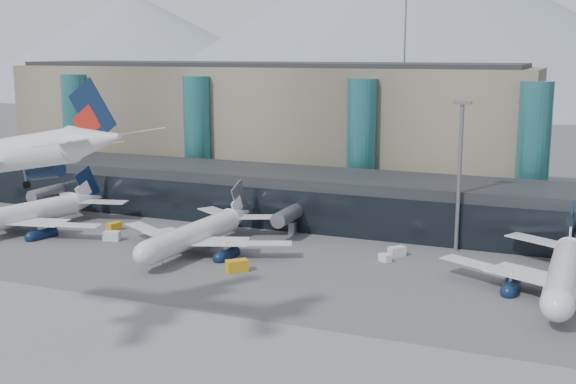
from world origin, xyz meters
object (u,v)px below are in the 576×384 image
object	(u,v)px
hero_jet	(18,146)
jet_parked_right	(566,259)
lightmast_mid	(460,168)
veh_a	(112,236)
jet_parked_mid	(204,224)
veh_b	(114,226)
veh_d	(397,252)
veh_h	(237,266)
jet_parked_left	(34,206)
veh_g	(385,258)

from	to	relation	value
hero_jet	jet_parked_right	size ratio (longest dim) A/B	0.86
lightmast_mid	jet_parked_right	xyz separation A→B (m)	(17.89, -15.48, -9.86)
hero_jet	veh_a	bearing A→B (deg)	120.93
jet_parked_mid	veh_b	world-z (taller)	jet_parked_mid
jet_parked_right	veh_d	distance (m)	27.84
jet_parked_mid	veh_a	distance (m)	18.57
veh_a	hero_jet	bearing A→B (deg)	-80.69
jet_parked_mid	veh_b	size ratio (longest dim) A/B	13.21
lightmast_mid	veh_d	distance (m)	17.72
lightmast_mid	jet_parked_right	world-z (taller)	lightmast_mid
jet_parked_mid	veh_h	distance (m)	15.27
jet_parked_mid	jet_parked_right	size ratio (longest dim) A/B	0.95
jet_parked_left	lightmast_mid	bearing A→B (deg)	-65.85
lightmast_mid	jet_parked_mid	xyz separation A→B (m)	(-40.60, -15.56, -10.09)
lightmast_mid	veh_b	world-z (taller)	lightmast_mid
jet_parked_mid	veh_d	world-z (taller)	jet_parked_mid
veh_g	jet_parked_right	bearing A→B (deg)	27.67
jet_parked_left	veh_a	distance (m)	19.20
veh_g	hero_jet	bearing A→B (deg)	-81.99
jet_parked_right	veh_g	distance (m)	28.04
jet_parked_left	veh_b	world-z (taller)	jet_parked_left
veh_b	jet_parked_mid	bearing A→B (deg)	-86.73
veh_g	jet_parked_left	bearing A→B (deg)	-139.98
hero_jet	veh_g	bearing A→B (deg)	66.70
jet_parked_left	jet_parked_right	xyz separation A→B (m)	(95.44, 0.05, 0.05)
veh_b	veh_d	xyz separation A→B (m)	(54.28, 3.31, 0.03)
hero_jet	veh_d	bearing A→B (deg)	67.51
veh_a	veh_g	bearing A→B (deg)	-9.76
veh_a	jet_parked_right	bearing A→B (deg)	-15.32
veh_b	veh_g	bearing A→B (deg)	-75.11
veh_h	hero_jet	bearing A→B (deg)	-146.10
veh_a	veh_d	world-z (taller)	veh_a
veh_h	veh_g	bearing A→B (deg)	-8.93
lightmast_mid	jet_parked_left	xyz separation A→B (m)	(-77.55, -15.53, -9.90)
veh_b	hero_jet	bearing A→B (deg)	-137.92
jet_parked_mid	veh_b	distance (m)	22.97
hero_jet	jet_parked_mid	world-z (taller)	hero_jet
jet_parked_left	veh_b	distance (m)	15.94
veh_b	veh_g	size ratio (longest dim) A/B	1.27
veh_a	veh_b	distance (m)	7.45
jet_parked_right	veh_b	size ratio (longest dim) A/B	13.96
lightmast_mid	jet_parked_right	distance (m)	25.63
lightmast_mid	jet_parked_right	size ratio (longest dim) A/B	0.68
lightmast_mid	veh_b	size ratio (longest dim) A/B	9.53
jet_parked_right	veh_a	bearing A→B (deg)	92.53
veh_g	veh_b	bearing A→B (deg)	-144.07
jet_parked_right	veh_g	world-z (taller)	jet_parked_right
jet_parked_right	veh_a	xyz separation A→B (m)	(-76.66, -1.60, -3.73)
hero_jet	veh_g	size ratio (longest dim) A/B	15.28
veh_b	veh_a	bearing A→B (deg)	-132.00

